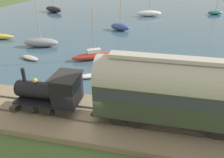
# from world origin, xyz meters

# --- Properties ---
(ground_plane) EXTENTS (200.00, 200.00, 0.00)m
(ground_plane) POSITION_xyz_m (0.00, 0.00, 0.00)
(ground_plane) COLOR #476033
(harbor_water) EXTENTS (80.00, 80.00, 0.01)m
(harbor_water) POSITION_xyz_m (43.55, 0.00, 0.00)
(harbor_water) COLOR #38566B
(harbor_water) RESTS_ON ground
(rail_embankment) EXTENTS (5.50, 56.00, 0.57)m
(rail_embankment) POSITION_xyz_m (0.50, 0.00, 0.23)
(rail_embankment) COLOR #84755B
(rail_embankment) RESTS_ON ground
(steam_locomotive) EXTENTS (2.29, 5.19, 3.14)m
(steam_locomotive) POSITION_xyz_m (0.50, 2.65, 2.17)
(steam_locomotive) COLOR black
(steam_locomotive) RESTS_ON rail_embankment
(passenger_coach) EXTENTS (2.51, 10.96, 4.84)m
(passenger_coach) POSITION_xyz_m (0.50, -5.91, 3.22)
(passenger_coach) COLOR black
(passenger_coach) RESTS_ON rail_embankment
(sailboat_white) EXTENTS (3.06, 5.91, 8.34)m
(sailboat_white) POSITION_xyz_m (40.28, -1.60, 0.68)
(sailboat_white) COLOR white
(sailboat_white) RESTS_ON harbor_water
(sailboat_teal) EXTENTS (2.67, 4.02, 8.94)m
(sailboat_teal) POSITION_xyz_m (45.55, -16.91, 0.56)
(sailboat_teal) COLOR #1E707A
(sailboat_teal) RESTS_ON harbor_water
(sailboat_black) EXTENTS (4.23, 5.93, 8.02)m
(sailboat_black) POSITION_xyz_m (40.23, 22.08, 0.74)
(sailboat_black) COLOR black
(sailboat_black) RESTS_ON harbor_water
(sailboat_blue) EXTENTS (2.72, 4.02, 6.70)m
(sailboat_blue) POSITION_xyz_m (26.36, 2.55, 0.65)
(sailboat_blue) COLOR #335199
(sailboat_blue) RESTS_ON harbor_water
(sailboat_red) EXTENTS (3.81, 5.31, 6.19)m
(sailboat_red) POSITION_xyz_m (12.10, 3.12, 0.51)
(sailboat_red) COLOR #B72D23
(sailboat_red) RESTS_ON harbor_water
(sailboat_gray) EXTENTS (2.48, 5.06, 9.28)m
(sailboat_gray) POSITION_xyz_m (15.13, 11.81, 0.65)
(sailboat_gray) COLOR gray
(sailboat_gray) RESTS_ON harbor_water
(rowboat_mid_harbor) EXTENTS (2.06, 2.83, 0.40)m
(rowboat_mid_harbor) POSITION_xyz_m (7.16, 2.05, 0.21)
(rowboat_mid_harbor) COLOR silver
(rowboat_mid_harbor) RESTS_ON harbor_water
(rowboat_off_pier) EXTENTS (2.30, 2.34, 0.44)m
(rowboat_off_pier) POSITION_xyz_m (8.40, -5.80, 0.23)
(rowboat_off_pier) COLOR beige
(rowboat_off_pier) RESTS_ON harbor_water
(rowboat_far_out) EXTENTS (1.88, 2.87, 0.38)m
(rowboat_far_out) POSITION_xyz_m (10.39, 10.78, 0.20)
(rowboat_far_out) COLOR #B7B2A3
(rowboat_far_out) RESTS_ON harbor_water
(rowboat_near_shore) EXTENTS (1.27, 2.51, 0.40)m
(rowboat_near_shore) POSITION_xyz_m (11.29, -7.23, 0.21)
(rowboat_near_shore) COLOR silver
(rowboat_near_shore) RESTS_ON harbor_water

